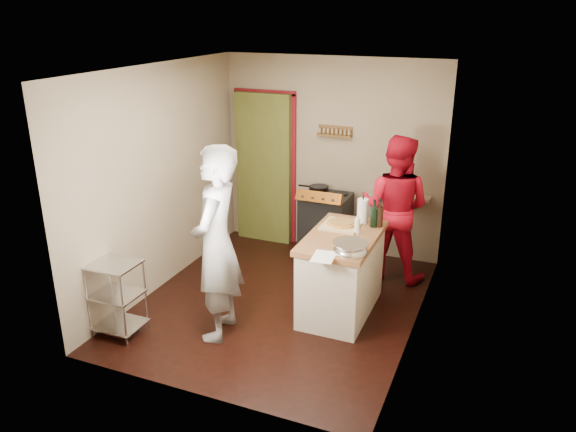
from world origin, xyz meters
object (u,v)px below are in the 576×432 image
Objects in this scene: wire_shelving at (117,295)px; island at (342,272)px; stove at (325,225)px; person_red at (395,208)px; person_stripe at (216,244)px.

wire_shelving is 0.59× the size of island.
stove is 0.56× the size of person_red.
stove is 1.26× the size of wire_shelving.
wire_shelving is 0.45× the size of person_red.
island reaches higher than stove.
island is at bearing -64.10° from stove.
island is at bearing 33.40° from wire_shelving.
person_red is at bearing 46.47° from wire_shelving.
wire_shelving is 1.17m from person_stripe.
wire_shelving is at bearing -146.60° from island.
island is 0.69× the size of person_stripe.
stove is at bearing 159.97° from person_stripe.
island is 1.45m from person_stripe.
person_red is at bearing -13.22° from stove.
person_stripe is at bearing -99.63° from stove.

